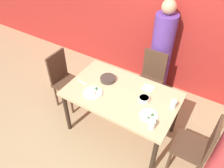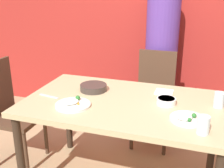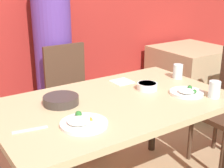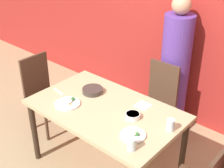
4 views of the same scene
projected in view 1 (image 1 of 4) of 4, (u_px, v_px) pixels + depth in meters
name	position (u px, v px, depth m)	size (l,w,h in m)	color
ground_plane	(120.00, 129.00, 3.40)	(10.00, 10.00, 0.00)	tan
wall_back	(167.00, 14.00, 3.42)	(10.00, 0.06, 2.70)	#A82823
dining_table	(122.00, 98.00, 2.95)	(1.49, 0.91, 0.77)	tan
chair_adult_spot	(150.00, 78.00, 3.54)	(0.40, 0.40, 0.96)	#4C3323
chair_child_spot	(198.00, 146.00, 2.59)	(0.40, 0.40, 0.96)	#4C3323
chair_empty_left	(64.00, 79.00, 3.52)	(0.40, 0.40, 0.96)	#4C3323
person_adult	(161.00, 54.00, 3.58)	(0.35, 0.35, 1.68)	#5B3893
person_child	(223.00, 157.00, 2.47)	(0.23, 0.23, 1.12)	#C63D42
bowl_curry	(108.00, 79.00, 3.08)	(0.22, 0.22, 0.05)	#3D332D
plate_rice_adult	(93.00, 92.00, 2.89)	(0.25, 0.25, 0.05)	white
plate_rice_child	(148.00, 115.00, 2.59)	(0.22, 0.22, 0.05)	white
bowl_rice_small	(144.00, 99.00, 2.79)	(0.14, 0.14, 0.05)	white
glass_water_tall	(152.00, 124.00, 2.44)	(0.07, 0.07, 0.11)	silver
glass_water_short	(173.00, 104.00, 2.67)	(0.07, 0.07, 0.11)	silver
napkin_folded	(148.00, 88.00, 2.97)	(0.14, 0.14, 0.01)	white
fork_steel	(82.00, 82.00, 3.06)	(0.18, 0.05, 0.01)	silver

